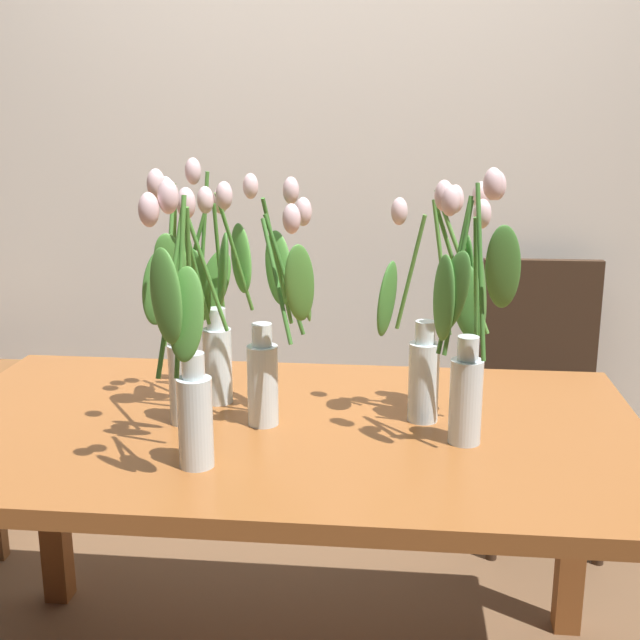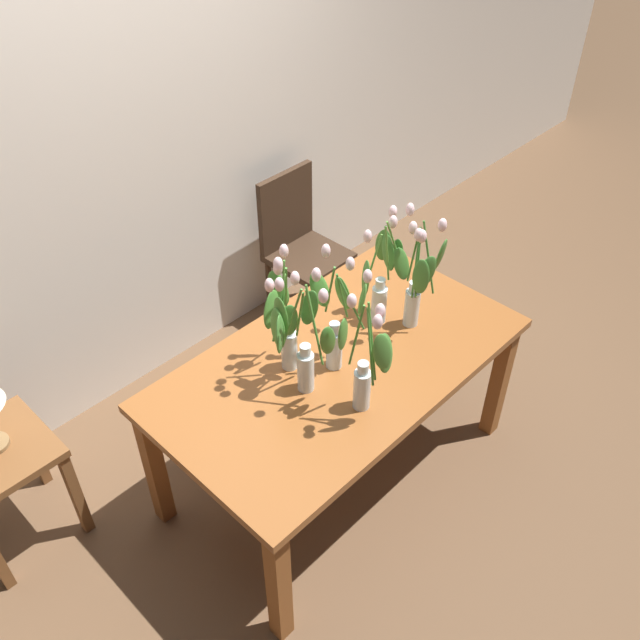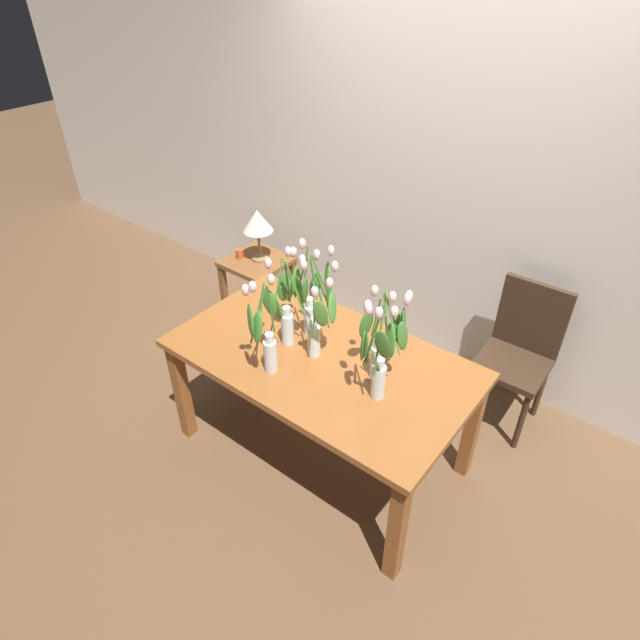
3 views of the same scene
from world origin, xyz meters
TOP-DOWN VIEW (x-y plane):
  - ground_plane at (0.00, 0.00)m, footprint 18.00×18.00m
  - room_wall_rear at (0.00, 1.28)m, footprint 9.00×0.10m
  - dining_table at (0.00, 0.00)m, footprint 1.60×0.90m
  - tulip_vase_0 at (-0.21, -0.00)m, footprint 0.23×0.25m
  - tulip_vase_1 at (-0.19, 0.14)m, footprint 0.20×0.24m
  - tulip_vase_2 at (-0.01, 0.00)m, footprint 0.16×0.26m
  - tulip_vase_3 at (0.34, 0.06)m, footprint 0.27×0.15m
  - tulip_vase_4 at (-0.14, -0.26)m, footprint 0.15×0.22m
  - tulip_vase_5 at (0.39, -0.08)m, footprint 0.18×0.24m
  - dining_chair at (0.74, 1.00)m, footprint 0.41×0.41m
  - side_table at (-1.22, 0.78)m, footprint 0.44×0.44m

SIDE VIEW (x-z plane):
  - ground_plane at x=0.00m, z-range 0.00..0.00m
  - side_table at x=-1.22m, z-range 0.16..0.71m
  - dining_chair at x=0.74m, z-range 0.06..0.99m
  - dining_table at x=0.00m, z-range 0.28..1.02m
  - tulip_vase_2 at x=-0.01m, z-range 0.68..1.22m
  - tulip_vase_4 at x=-0.14m, z-range 0.68..1.24m
  - tulip_vase_3 at x=0.34m, z-range 0.69..1.24m
  - tulip_vase_1 at x=-0.19m, z-range 0.68..1.25m
  - tulip_vase_0 at x=-0.21m, z-range 0.68..1.25m
  - tulip_vase_5 at x=0.39m, z-range 0.69..1.26m
  - room_wall_rear at x=0.00m, z-range 0.00..2.70m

